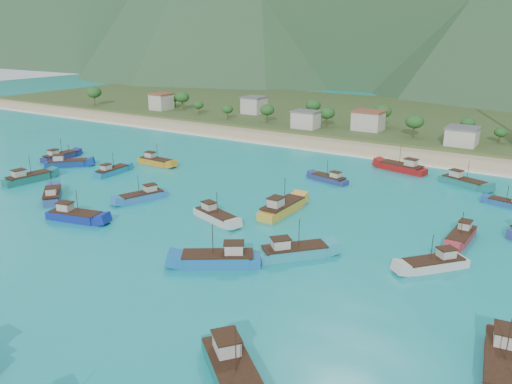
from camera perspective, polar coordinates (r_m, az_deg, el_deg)
The scene contains 26 objects.
ground at distance 89.34m, azimuth -7.18°, elevation -4.64°, with size 600.00×600.00×0.00m, color #0D8790.
beach at distance 155.63m, azimuth 11.55°, elevation 4.89°, with size 400.00×18.00×1.20m, color beige.
land at distance 212.84m, azimuth 17.56°, elevation 7.86°, with size 400.00×110.00×2.40m, color #385123.
surf_line at distance 147.00m, azimuth 10.20°, elevation 4.22°, with size 400.00×2.50×0.08m, color white.
village at distance 171.46m, azimuth 19.06°, elevation 7.05°, with size 218.90×26.85×6.98m.
vegetation at distance 181.79m, azimuth 9.94°, elevation 8.50°, with size 276.15×26.21×8.85m.
boat_0 at distance 136.53m, azimuth -11.40°, elevation 3.42°, with size 10.61×3.54×6.20m.
boat_2 at distance 60.96m, azimuth 26.41°, elevation -17.11°, with size 5.12×12.56×7.21m.
boat_4 at distance 108.13m, azimuth -12.82°, elevation -0.53°, with size 6.20×10.50×5.96m.
boat_5 at distance 129.92m, azimuth -24.59°, elevation 1.42°, with size 4.64×11.48×6.60m.
boat_6 at distance 140.97m, azimuth -20.80°, elevation 3.05°, with size 9.83×9.65×6.28m.
boat_7 at distance 53.69m, azimuth -2.60°, elevation -20.09°, with size 12.43×11.09×7.63m.
boat_11 at distance 149.58m, azimuth -21.51°, elevation 3.77°, with size 3.32×10.48×6.15m.
boat_12 at distance 79.33m, azimuth 4.27°, elevation -6.89°, with size 10.21×10.67×6.74m.
boat_13 at distance 76.72m, azimuth -4.20°, elevation -7.73°, with size 12.06×9.66×7.15m.
boat_14 at distance 114.35m, azimuth -22.24°, elevation -0.40°, with size 10.16×9.25×6.28m.
boat_16 at distance 119.47m, azimuth 8.38°, elevation 1.45°, with size 9.64×4.71×5.47m.
boat_17 at distance 124.70m, azimuth 22.58°, elevation 1.02°, with size 11.27×7.08×6.42m.
boat_20 at distance 113.76m, azimuth 26.96°, elevation -1.26°, with size 8.64×4.26×4.90m.
boat_21 at distance 94.55m, azimuth -4.72°, elevation -2.80°, with size 10.76×6.08×6.10m.
boat_23 at distance 100.11m, azimuth -19.97°, elevation -2.63°, with size 11.42×5.66×6.48m.
boat_24 at distance 97.88m, azimuth 2.98°, elevation -1.88°, with size 4.04×12.61×7.40m.
boat_25 at distance 80.24m, azimuth 19.73°, elevation -7.78°, with size 8.97×9.64×6.01m.
boat_26 at distance 132.29m, azimuth 16.38°, elevation 2.65°, with size 12.49×6.07×7.09m.
boat_28 at distance 92.19m, azimuth 22.41°, elevation -4.75°, with size 3.45×10.04×5.85m.
boat_29 at distance 129.80m, azimuth -16.15°, elevation 2.27°, with size 3.20×9.79×5.73m.
Camera 1 is at (53.10, -63.28, 34.01)m, focal length 35.00 mm.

